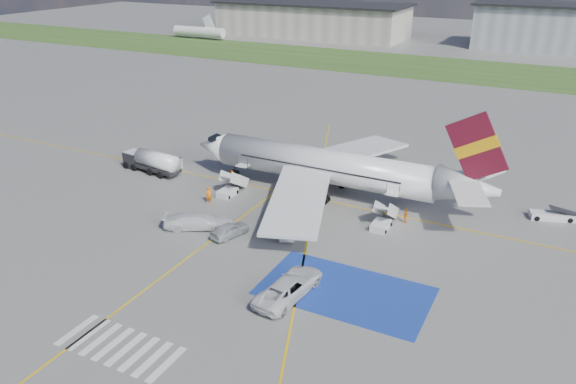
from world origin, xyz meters
name	(u,v)px	position (x,y,z in m)	size (l,w,h in m)	color
ground	(264,244)	(0.00, 0.00, 0.00)	(400.00, 400.00, 0.00)	#60605E
grass_strip	(461,70)	(0.00, 95.00, 0.01)	(400.00, 30.00, 0.01)	#2D4C1E
taxiway_line_main	(315,199)	(0.00, 12.00, 0.01)	(120.00, 0.20, 0.01)	gold
taxiway_line_cross	(156,281)	(-5.00, -10.00, 0.01)	(0.20, 60.00, 0.01)	gold
taxiway_line_diag	(315,199)	(0.00, 12.00, 0.01)	(0.20, 60.00, 0.01)	gold
staging_box	(345,291)	(10.00, -4.00, 0.01)	(14.00, 8.00, 0.01)	navy
crosswalk	(120,346)	(-1.80, -18.00, 0.01)	(9.00, 4.00, 0.01)	silver
terminal_west	(312,20)	(-55.00, 130.00, 5.00)	(60.00, 22.00, 10.00)	gray
terminal_centre	(568,29)	(20.00, 135.00, 6.00)	(48.00, 18.00, 12.00)	gray
airliner	(335,168)	(1.51, 14.00, 3.39)	(36.81, 32.95, 11.92)	silver
airstairs_fwd	(229,189)	(-9.50, 8.70, 0.62)	(1.90, 5.20, 3.60)	silver
airstairs_aft	(382,222)	(9.00, 8.70, 0.62)	(1.90, 5.20, 3.60)	silver
fuel_tanker	(152,163)	(-22.04, 10.19, 1.21)	(8.60, 3.25, 2.87)	black
gpu_cart	(174,165)	(-20.05, 12.11, 0.71)	(2.19, 1.78, 1.58)	silver
belt_loader	(552,216)	(24.44, 18.65, 0.36)	(4.92, 2.97, 1.43)	silver
car_silver_a	(230,230)	(-3.81, -0.09, 0.72)	(1.69, 4.21, 1.44)	#A6A8AD
car_silver_b	(289,230)	(1.34, 2.67, 0.67)	(1.41, 4.04, 1.33)	#A5A8AC
van_white_a	(289,284)	(6.12, -6.67, 1.10)	(2.71, 5.87, 2.20)	silver
van_white_b	(199,219)	(-7.54, -0.04, 1.06)	(2.21, 5.43, 2.13)	silver
crew_fwd	(209,195)	(-10.19, 5.61, 0.96)	(0.70, 0.46, 1.92)	orange
crew_nose	(232,178)	(-10.70, 11.21, 0.91)	(0.89, 0.69, 1.82)	#FF630D
crew_aft	(406,216)	(10.85, 10.77, 0.78)	(0.91, 0.38, 1.56)	orange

